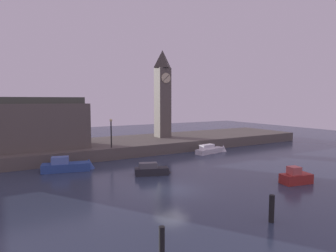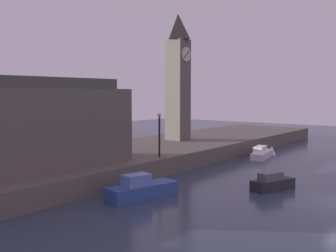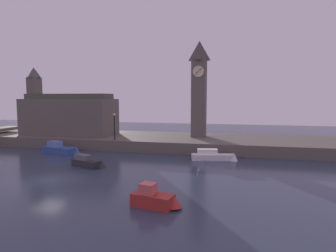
# 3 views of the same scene
# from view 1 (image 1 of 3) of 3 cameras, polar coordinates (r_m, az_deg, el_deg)

# --- Properties ---
(ground_plane) EXTENTS (120.00, 120.00, 0.00)m
(ground_plane) POSITION_cam_1_polar(r_m,az_deg,el_deg) (24.93, 0.71, -12.56)
(ground_plane) COLOR #2D384C
(far_embankment) EXTENTS (70.00, 12.00, 1.50)m
(far_embankment) POSITION_cam_1_polar(r_m,az_deg,el_deg) (42.71, -13.30, -4.18)
(far_embankment) COLOR #5B544C
(far_embankment) RESTS_ON ground
(clock_tower) EXTENTS (2.31, 2.36, 14.10)m
(clock_tower) POSITION_cam_1_polar(r_m,az_deg,el_deg) (47.22, -1.08, 6.63)
(clock_tower) COLOR #5B544C
(clock_tower) RESTS_ON far_embankment
(parliament_hall) EXTENTS (14.21, 6.28, 10.70)m
(parliament_hall) POSITION_cam_1_polar(r_m,az_deg,el_deg) (39.45, -26.71, 0.41)
(parliament_hall) COLOR #5B544C
(parliament_hall) RESTS_ON far_embankment
(streetlamp) EXTENTS (0.36, 0.36, 3.71)m
(streetlamp) POSITION_cam_1_polar(r_m,az_deg,el_deg) (37.40, -11.21, -0.70)
(streetlamp) COLOR black
(streetlamp) RESTS_ON far_embankment
(mooring_post_left) EXTENTS (0.29, 0.29, 1.66)m
(mooring_post_left) POSITION_cam_1_polar(r_m,az_deg,el_deg) (14.69, -1.24, -22.24)
(mooring_post_left) COLOR black
(mooring_post_left) RESTS_ON ground
(mooring_post_right) EXTENTS (0.34, 0.34, 1.73)m
(mooring_post_right) POSITION_cam_1_polar(r_m,az_deg,el_deg) (19.68, 19.85, -15.15)
(mooring_post_right) COLOR black
(mooring_post_right) RESTS_ON ground
(boat_barge_dark) EXTENTS (4.17, 2.28, 1.31)m
(boat_barge_dark) POSITION_cam_1_polar(r_m,az_deg,el_deg) (29.73, -2.78, -8.65)
(boat_barge_dark) COLOR #232328
(boat_barge_dark) RESTS_ON ground
(boat_dinghy_red) EXTENTS (3.60, 1.86, 1.59)m
(boat_dinghy_red) POSITION_cam_1_polar(r_m,az_deg,el_deg) (29.27, 24.32, -9.21)
(boat_dinghy_red) COLOR maroon
(boat_dinghy_red) RESTS_ON ground
(boat_ferry_white) EXTENTS (5.70, 2.23, 1.52)m
(boat_ferry_white) POSITION_cam_1_polar(r_m,az_deg,el_deg) (42.14, 8.89, -4.64)
(boat_ferry_white) COLOR silver
(boat_ferry_white) RESTS_ON ground
(boat_tour_blue) EXTENTS (5.85, 2.67, 1.76)m
(boat_tour_blue) POSITION_cam_1_polar(r_m,az_deg,el_deg) (32.96, -18.72, -7.43)
(boat_tour_blue) COLOR #2D4C93
(boat_tour_blue) RESTS_ON ground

